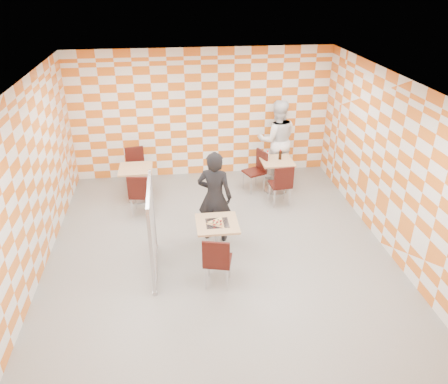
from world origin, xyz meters
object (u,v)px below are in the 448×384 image
object	(u,v)px
main_table	(217,235)
soda_bottle	(280,155)
chair_second_side	(258,167)
chair_empty_near	(140,192)
partition	(152,230)
second_table	(276,170)
empty_table	(137,178)
chair_second_front	(282,182)
chair_empty_far	(136,164)
chair_main_front	(217,259)
man_white	(277,140)
sport_bottle	(267,155)
man_dark	(215,197)

from	to	relation	value
main_table	soda_bottle	size ratio (longest dim) A/B	3.26
main_table	chair_second_side	world-z (taller)	chair_second_side
chair_empty_near	partition	xyz separation A→B (m)	(0.30, -1.84, 0.25)
main_table	second_table	bearing A→B (deg)	56.89
second_table	empty_table	bearing A→B (deg)	-179.49
chair_second_side	soda_bottle	world-z (taller)	soda_bottle
chair_second_front	chair_empty_far	size ratio (longest dim) A/B	1.00
chair_main_front	chair_empty_near	xyz separation A→B (m)	(-1.28, 2.43, 0.00)
empty_table	chair_empty_far	world-z (taller)	chair_empty_far
chair_main_front	man_white	size ratio (longest dim) A/B	0.49
main_table	chair_second_side	bearing A→B (deg)	65.06
second_table	chair_main_front	xyz separation A→B (m)	(-1.69, -3.19, 0.04)
partition	man_white	size ratio (longest dim) A/B	0.82
second_table	chair_second_front	world-z (taller)	chair_second_front
chair_empty_far	man_white	world-z (taller)	man_white
chair_second_front	man_white	bearing A→B (deg)	81.66
empty_table	chair_second_front	size ratio (longest dim) A/B	0.81
chair_second_side	partition	size ratio (longest dim) A/B	0.60
chair_second_side	chair_empty_far	world-z (taller)	same
chair_empty_near	partition	world-z (taller)	partition
chair_empty_near	empty_table	bearing A→B (deg)	98.08
empty_table	chair_main_front	distance (m)	3.46
chair_second_front	chair_second_side	bearing A→B (deg)	113.53
main_table	sport_bottle	xyz separation A→B (m)	(1.41, 2.56, 0.33)
chair_second_front	partition	distance (m)	3.26
man_white	chair_empty_far	bearing A→B (deg)	3.67
sport_bottle	chair_second_front	bearing A→B (deg)	-79.47
chair_main_front	man_white	world-z (taller)	man_white
empty_table	chair_second_front	xyz separation A→B (m)	(3.03, -0.66, 0.04)
empty_table	chair_main_front	xyz separation A→B (m)	(1.39, -3.16, 0.04)
chair_empty_near	man_white	xyz separation A→B (m)	(3.13, 1.48, 0.41)
main_table	second_table	distance (m)	2.94
chair_main_front	man_dark	xyz separation A→B (m)	(0.12, 1.43, 0.33)
main_table	sport_bottle	bearing A→B (deg)	61.21
chair_second_side	chair_empty_near	size ratio (longest dim) A/B	1.00
second_table	man_dark	bearing A→B (deg)	-131.65
chair_second_side	man_white	size ratio (longest dim) A/B	0.49
second_table	chair_empty_far	distance (m)	3.19
chair_second_side	soda_bottle	distance (m)	0.58
partition	sport_bottle	size ratio (longest dim) A/B	7.75
man_white	soda_bottle	distance (m)	0.68
main_table	chair_empty_far	bearing A→B (deg)	116.09
chair_empty_near	man_white	size ratio (longest dim) A/B	0.49
chair_second_side	soda_bottle	size ratio (longest dim) A/B	4.02
partition	man_dark	world-z (taller)	man_dark
main_table	soda_bottle	bearing A→B (deg)	56.12
chair_empty_near	soda_bottle	xyz separation A→B (m)	(3.05, 0.81, 0.31)
empty_table	man_white	size ratio (longest dim) A/B	0.39
chair_empty_far	man_dark	world-z (taller)	man_dark
second_table	sport_bottle	world-z (taller)	sport_bottle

